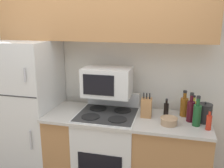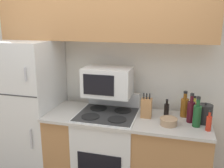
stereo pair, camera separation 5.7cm
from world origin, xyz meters
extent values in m
cube|color=silver|center=(0.00, 0.71, 1.27)|extent=(8.00, 0.05, 2.55)
cube|color=#B27A47|center=(0.31, 0.30, 0.45)|extent=(1.72, 0.60, 0.90)
cube|color=#BCB7AD|center=(0.31, 0.28, 0.91)|extent=(1.72, 0.64, 0.03)
cube|color=silver|center=(-0.86, 0.34, 0.85)|extent=(0.62, 0.68, 1.70)
cube|color=#383838|center=(-0.86, 0.00, 1.16)|extent=(0.60, 0.01, 0.01)
cylinder|color=#B7B7BC|center=(-0.66, -0.01, 1.39)|extent=(0.02, 0.02, 0.14)
cylinder|color=#B7B7BC|center=(-0.66, -0.01, 0.68)|extent=(0.02, 0.02, 0.22)
cube|color=#B27A47|center=(0.00, 0.51, 2.00)|extent=(2.34, 0.35, 0.61)
cube|color=silver|center=(0.10, 0.29, 0.47)|extent=(0.64, 0.60, 0.94)
cube|color=#2D2D2D|center=(0.10, 0.29, 0.93)|extent=(0.61, 0.58, 0.01)
cube|color=silver|center=(0.10, 0.57, 1.02)|extent=(0.61, 0.06, 0.16)
cylinder|color=black|center=(-0.04, 0.15, 0.94)|extent=(0.19, 0.19, 0.01)
cylinder|color=black|center=(0.25, 0.15, 0.94)|extent=(0.19, 0.19, 0.01)
cylinder|color=black|center=(-0.04, 0.42, 0.94)|extent=(0.19, 0.19, 0.01)
cylinder|color=black|center=(0.25, 0.42, 0.94)|extent=(0.19, 0.19, 0.01)
cube|color=silver|center=(0.07, 0.42, 1.26)|extent=(0.53, 0.32, 0.31)
cube|color=black|center=(0.02, 0.26, 1.26)|extent=(0.34, 0.01, 0.22)
cube|color=#B27A47|center=(0.52, 0.33, 1.03)|extent=(0.11, 0.09, 0.20)
cylinder|color=black|center=(0.49, 0.32, 1.16)|extent=(0.01, 0.01, 0.06)
cylinder|color=black|center=(0.52, 0.32, 1.16)|extent=(0.01, 0.01, 0.06)
cylinder|color=black|center=(0.55, 0.32, 1.16)|extent=(0.01, 0.01, 0.06)
cylinder|color=tan|center=(0.76, 0.18, 0.96)|extent=(0.16, 0.16, 0.07)
torus|color=tan|center=(0.76, 0.18, 0.99)|extent=(0.17, 0.17, 0.01)
cylinder|color=black|center=(0.72, 0.44, 0.99)|extent=(0.05, 0.05, 0.13)
cylinder|color=black|center=(0.72, 0.44, 1.07)|extent=(0.02, 0.02, 0.04)
cylinder|color=black|center=(0.72, 0.44, 1.10)|extent=(0.03, 0.03, 0.01)
cylinder|color=#194C23|center=(1.01, 0.22, 1.03)|extent=(0.08, 0.08, 0.21)
cylinder|color=#194C23|center=(1.01, 0.22, 1.17)|extent=(0.03, 0.03, 0.07)
cylinder|color=black|center=(1.01, 0.22, 1.22)|extent=(0.04, 0.04, 0.02)
cylinder|color=#470F19|center=(0.96, 0.32, 1.03)|extent=(0.08, 0.08, 0.21)
cylinder|color=#470F19|center=(0.96, 0.32, 1.17)|extent=(0.03, 0.03, 0.07)
cylinder|color=black|center=(0.96, 0.32, 1.22)|extent=(0.04, 0.04, 0.02)
cylinder|color=gold|center=(1.00, 0.49, 1.01)|extent=(0.06, 0.06, 0.15)
cylinder|color=gold|center=(1.00, 0.49, 1.11)|extent=(0.03, 0.03, 0.05)
cylinder|color=black|center=(1.00, 0.49, 1.14)|extent=(0.03, 0.03, 0.02)
cylinder|color=red|center=(1.12, 0.15, 1.00)|extent=(0.05, 0.05, 0.14)
cylinder|color=red|center=(1.12, 0.15, 1.09)|extent=(0.02, 0.02, 0.04)
cylinder|color=black|center=(1.12, 0.15, 1.12)|extent=(0.02, 0.03, 0.02)
cylinder|color=brown|center=(0.90, 0.45, 1.03)|extent=(0.08, 0.08, 0.20)
cylinder|color=brown|center=(0.90, 0.45, 1.16)|extent=(0.04, 0.04, 0.06)
cylinder|color=black|center=(0.90, 0.45, 1.20)|extent=(0.04, 0.04, 0.02)
cylinder|color=black|center=(1.10, 0.33, 1.02)|extent=(0.14, 0.14, 0.19)
sphere|color=black|center=(1.10, 0.33, 1.13)|extent=(0.02, 0.02, 0.02)
camera|label=1|loc=(0.76, -2.15, 1.94)|focal=40.00mm
camera|label=2|loc=(0.82, -2.13, 1.94)|focal=40.00mm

